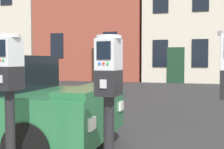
{
  "coord_description": "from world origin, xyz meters",
  "views": [
    {
      "loc": [
        0.54,
        -2.52,
        1.35
      ],
      "look_at": [
        -0.13,
        -0.09,
        1.23
      ],
      "focal_mm": 46.53,
      "sensor_mm": 36.0,
      "label": 1
    }
  ],
  "objects": [
    {
      "name": "parking_meter_twin_adjacent",
      "position": [
        -0.13,
        -0.19,
        1.12
      ],
      "size": [
        0.23,
        0.26,
        1.42
      ],
      "rotation": [
        0.0,
        0.0,
        -1.65
      ],
      "color": "black",
      "rests_on": "sidewalk_slab"
    },
    {
      "name": "townhouse_grey_stucco",
      "position": [
        -13.62,
        18.34,
        5.73
      ],
      "size": [
        7.39,
        7.13,
        11.45
      ],
      "color": "beige",
      "rests_on": "ground_plane"
    },
    {
      "name": "parking_meter_near_kerb",
      "position": [
        -1.09,
        -0.19,
        1.14
      ],
      "size": [
        0.23,
        0.26,
        1.45
      ],
      "rotation": [
        0.0,
        0.0,
        -1.65
      ],
      "color": "black",
      "rests_on": "sidewalk_slab"
    }
  ]
}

